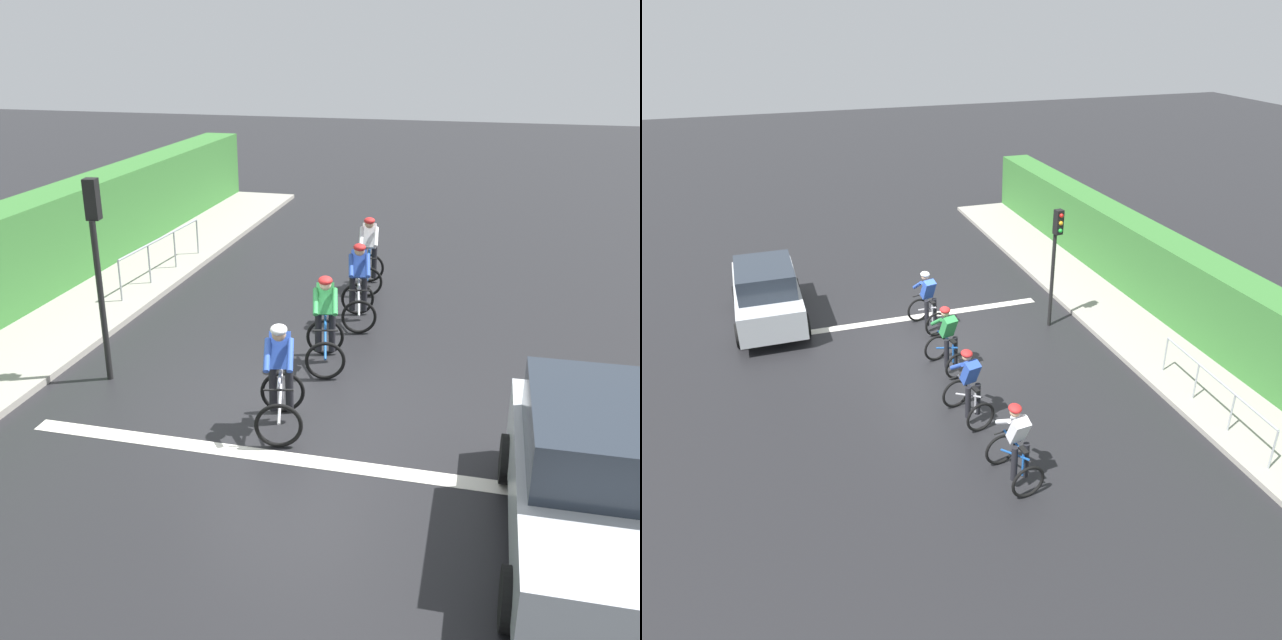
{
  "view_description": "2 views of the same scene",
  "coord_description": "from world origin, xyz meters",
  "views": [
    {
      "loc": [
        2.81,
        -9.54,
        5.41
      ],
      "look_at": [
        0.15,
        1.19,
        1.03
      ],
      "focal_mm": 40.85,
      "sensor_mm": 36.0,
      "label": 1
    },
    {
      "loc": [
        3.94,
        14.34,
        8.1
      ],
      "look_at": [
        -0.54,
        0.77,
        0.83
      ],
      "focal_mm": 35.43,
      "sensor_mm": 36.0,
      "label": 2
    }
  ],
  "objects": [
    {
      "name": "cyclist_second",
      "position": [
        0.29,
        3.76,
        0.8
      ],
      "size": [
        0.9,
        1.2,
        1.66
      ],
      "color": "black",
      "rests_on": "ground"
    },
    {
      "name": "car_silver",
      "position": [
        4.08,
        -2.38,
        0.87
      ],
      "size": [
        1.94,
        4.13,
        1.76
      ],
      "color": "#B7BCC1",
      "rests_on": "ground"
    },
    {
      "name": "traffic_light_near_crossing",
      "position": [
        -3.27,
        0.34,
        2.22
      ],
      "size": [
        0.23,
        0.31,
        3.34
      ],
      "color": "black",
      "rests_on": "ground"
    },
    {
      "name": "ground_plane",
      "position": [
        0.0,
        0.0,
        0.0
      ],
      "size": [
        80.0,
        80.0,
        0.0
      ],
      "primitive_type": "plane",
      "color": "black"
    },
    {
      "name": "cyclist_lead",
      "position": [
        0.11,
        5.88,
        0.8
      ],
      "size": [
        0.81,
        1.16,
        1.66
      ],
      "color": "black",
      "rests_on": "ground"
    },
    {
      "name": "cyclist_fourth",
      "position": [
        -0.0,
        -0.58,
        0.8
      ],
      "size": [
        0.91,
        1.21,
        1.66
      ],
      "color": "black",
      "rests_on": "ground"
    },
    {
      "name": "stone_wall_low",
      "position": [
        -6.46,
        2.0,
        0.2
      ],
      "size": [
        0.44,
        25.62,
        0.41
      ],
      "primitive_type": "cube",
      "color": "gray",
      "rests_on": "ground"
    },
    {
      "name": "sidewalk_kerb",
      "position": [
        -5.56,
        2.0,
        0.06
      ],
      "size": [
        2.8,
        25.62,
        0.12
      ],
      "primitive_type": "cube",
      "color": "#9E998E",
      "rests_on": "ground"
    },
    {
      "name": "cyclist_mid",
      "position": [
        0.12,
        1.66,
        0.8
      ],
      "size": [
        0.91,
        1.21,
        1.66
      ],
      "color": "black",
      "rests_on": "ground"
    },
    {
      "name": "pedestrian_railing_kerbside",
      "position": [
        -4.66,
        5.36,
        0.8
      ],
      "size": [
        0.23,
        3.75,
        1.03
      ],
      "color": "#999EA3",
      "rests_on": "ground"
    },
    {
      "name": "road_marking_stop_line",
      "position": [
        0.0,
        -1.37,
        0.0
      ],
      "size": [
        7.0,
        0.3,
        0.01
      ],
      "primitive_type": "cube",
      "color": "silver",
      "rests_on": "ground"
    }
  ]
}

